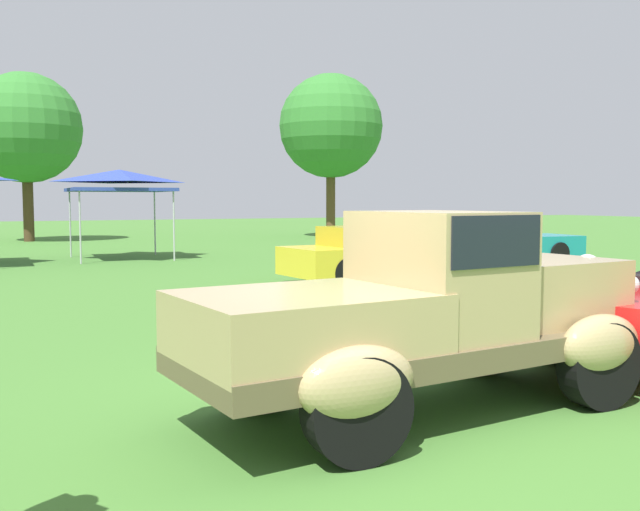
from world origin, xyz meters
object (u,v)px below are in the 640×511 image
(show_car_teal, at_px, (500,243))
(canopy_tent_center_field, at_px, (120,179))
(feature_pickup_truck, at_px, (430,310))
(show_car_yellow, at_px, (372,255))

(show_car_teal, height_order, canopy_tent_center_field, canopy_tent_center_field)
(feature_pickup_truck, bearing_deg, show_car_teal, 48.51)
(show_car_yellow, bearing_deg, canopy_tent_center_field, 114.87)
(show_car_yellow, relative_size, canopy_tent_center_field, 1.40)
(feature_pickup_truck, xyz_separation_m, canopy_tent_center_field, (0.27, 17.13, 1.56))
(feature_pickup_truck, relative_size, canopy_tent_center_field, 1.50)
(feature_pickup_truck, distance_m, canopy_tent_center_field, 17.20)
(canopy_tent_center_field, bearing_deg, show_car_teal, -35.02)
(show_car_yellow, relative_size, show_car_teal, 0.89)
(show_car_yellow, height_order, canopy_tent_center_field, canopy_tent_center_field)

